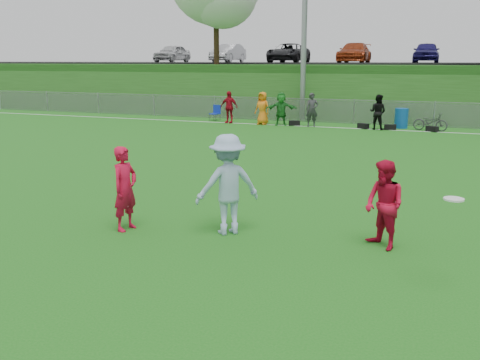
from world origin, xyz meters
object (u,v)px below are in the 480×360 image
at_px(player_red_left, 125,189).
at_px(player_blue, 228,185).
at_px(player_red_center, 384,205).
at_px(frisbee, 454,199).
at_px(bicycle, 430,122).
at_px(recycling_bin, 401,118).

relative_size(player_red_left, player_blue, 0.86).
height_order(player_red_center, frisbee, player_red_center).
distance_m(player_red_left, bicycle, 19.00).
bearing_deg(frisbee, player_blue, 161.05).
distance_m(frisbee, bicycle, 19.17).
bearing_deg(player_blue, frisbee, 121.15).
bearing_deg(bicycle, player_blue, -178.22).
bearing_deg(frisbee, bicycle, 92.26).
bearing_deg(player_red_left, frisbee, -89.92).
bearing_deg(frisbee, recycling_bin, 96.20).
height_order(player_red_left, bicycle, player_red_left).
bearing_deg(bicycle, player_red_center, -168.90).
relative_size(player_blue, frisbee, 6.83).
relative_size(player_blue, recycling_bin, 2.01).
bearing_deg(frisbee, player_red_left, 171.77).
relative_size(player_red_left, recycling_bin, 1.73).
relative_size(player_red_center, recycling_bin, 1.65).
distance_m(frisbee, recycling_bin, 19.81).
distance_m(player_blue, frisbee, 4.27).
relative_size(recycling_bin, bicycle, 0.61).
bearing_deg(player_blue, player_red_center, 143.97).
xyz_separation_m(player_red_center, recycling_bin, (-1.05, 18.10, -0.32)).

